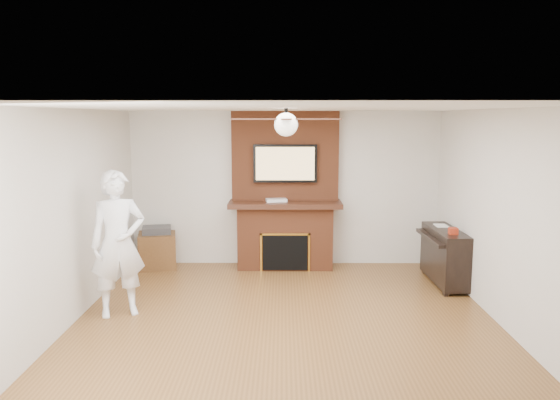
{
  "coord_description": "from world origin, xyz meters",
  "views": [
    {
      "loc": [
        -0.03,
        -6.07,
        2.4
      ],
      "look_at": [
        -0.07,
        0.9,
        1.34
      ],
      "focal_mm": 35.0,
      "sensor_mm": 36.0,
      "label": 1
    }
  ],
  "objects_px": {
    "person": "(118,244)",
    "side_table": "(157,249)",
    "fireplace": "(285,206)",
    "piano": "(444,255)"
  },
  "relations": [
    {
      "from": "fireplace",
      "to": "person",
      "type": "distance_m",
      "value": 2.99
    },
    {
      "from": "fireplace",
      "to": "piano",
      "type": "distance_m",
      "value": 2.54
    },
    {
      "from": "fireplace",
      "to": "person",
      "type": "height_order",
      "value": "fireplace"
    },
    {
      "from": "person",
      "to": "piano",
      "type": "relative_size",
      "value": 1.44
    },
    {
      "from": "fireplace",
      "to": "person",
      "type": "xyz_separation_m",
      "value": [
        -2.03,
        -2.2,
        -0.1
      ]
    },
    {
      "from": "side_table",
      "to": "fireplace",
      "type": "bearing_deg",
      "value": -9.86
    },
    {
      "from": "fireplace",
      "to": "side_table",
      "type": "relative_size",
      "value": 3.65
    },
    {
      "from": "person",
      "to": "piano",
      "type": "height_order",
      "value": "person"
    },
    {
      "from": "person",
      "to": "fireplace",
      "type": "bearing_deg",
      "value": 23.66
    },
    {
      "from": "person",
      "to": "side_table",
      "type": "bearing_deg",
      "value": 67.17
    }
  ]
}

